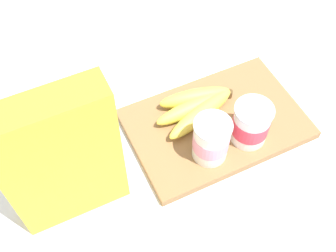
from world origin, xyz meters
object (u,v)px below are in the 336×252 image
object	(u,v)px
cereal_box	(62,161)
yogurt_cup_front	(251,124)
spoon	(334,88)
cutting_board	(216,124)
yogurt_cup_back	(211,140)
banana_bunch	(197,106)

from	to	relation	value
cereal_box	yogurt_cup_front	xyz separation A→B (m)	(-0.35, 0.02, -0.08)
spoon	cutting_board	bearing A→B (deg)	-5.20
yogurt_cup_back	cutting_board	bearing A→B (deg)	-129.49
yogurt_cup_front	yogurt_cup_back	distance (m)	0.09
cutting_board	cereal_box	size ratio (longest dim) A/B	1.21
yogurt_cup_back	spoon	size ratio (longest dim) A/B	0.80
banana_bunch	spoon	size ratio (longest dim) A/B	1.52
yogurt_cup_back	cereal_box	bearing A→B (deg)	-4.99
yogurt_cup_back	banana_bunch	xyz separation A→B (m)	(-0.03, -0.10, -0.03)
cutting_board	yogurt_cup_back	xyz separation A→B (m)	(0.05, 0.06, 0.06)
cutting_board	yogurt_cup_back	distance (m)	0.10
banana_bunch	spoon	distance (m)	0.32
cutting_board	spoon	bearing A→B (deg)	174.80
yogurt_cup_back	spoon	world-z (taller)	yogurt_cup_back
yogurt_cup_front	spoon	xyz separation A→B (m)	(-0.25, -0.03, -0.06)
cereal_box	spoon	distance (m)	0.62
cutting_board	banana_bunch	distance (m)	0.05
cereal_box	banana_bunch	world-z (taller)	cereal_box
cutting_board	spoon	world-z (taller)	cutting_board
cutting_board	yogurt_cup_back	size ratio (longest dim) A/B	3.70
cereal_box	yogurt_cup_back	world-z (taller)	cereal_box
cereal_box	spoon	bearing A→B (deg)	-178.88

